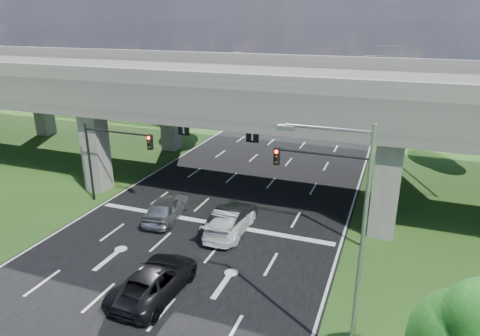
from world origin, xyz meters
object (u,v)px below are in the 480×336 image
Objects in this scene: streetlight_near at (352,234)px; car_silver at (167,208)px; car_trailing at (155,281)px; streetlight_far at (388,97)px; signal_left at (112,151)px; signal_right at (330,178)px; car_dark at (232,219)px; car_white at (230,221)px; streetlight_beyond at (394,77)px.

car_silver is at bearing 145.55° from streetlight_near.
streetlight_near is 10.73m from car_trailing.
signal_left is at bearing -131.78° from streetlight_far.
signal_right is 1.23× the size of car_silver.
streetlight_far is 2.04× the size of car_silver.
streetlight_near reaches higher than car_trailing.
signal_left is 20.56m from streetlight_near.
car_dark reaches higher than car_trailing.
car_white is (9.62, -1.24, -3.37)m from signal_left.
car_dark is 0.30m from car_white.
car_silver is (4.80, -0.94, -3.32)m from signal_left.
streetlight_beyond is (0.00, 16.00, 0.00)m from streetlight_far.
signal_left is 10.27m from car_white.
streetlight_near reaches higher than signal_left.
signal_right is 1.00× the size of signal_left.
car_white is (-8.30, -21.30, -5.03)m from streetlight_far.
streetlight_near is at bearing 133.75° from car_dark.
car_white is at bearing 169.02° from car_silver.
signal_left is 5.91m from car_silver.
signal_left is at bearing -18.59° from car_silver.
car_white is 7.50m from car_trailing.
streetlight_beyond is at bearing 90.00° from streetlight_near.
car_dark reaches higher than car_white.
signal_left is 1.11× the size of car_white.
signal_right reaches higher than car_dark.
car_silver reaches higher than car_trailing.
streetlight_far is at bearing -106.86° from car_trailing.
signal_right reaches higher than car_silver.
streetlight_near is at bearing -29.02° from signal_left.
streetlight_beyond is (2.27, 36.06, 1.66)m from signal_right.
car_white is at bearing -97.10° from car_trailing.
streetlight_near is 30.00m from streetlight_far.
streetlight_near and streetlight_far have the same top height.
streetlight_beyond is at bearing -117.00° from car_silver.
streetlight_far is 16.00m from streetlight_beyond.
car_silver is (-13.12, -37.00, -4.98)m from streetlight_beyond.
streetlight_far is 1.95× the size of car_dark.
streetlight_beyond is 38.24m from car_dark.
car_silver is (-10.85, -0.94, -3.32)m from signal_right.
streetlight_beyond is at bearing -100.62° from car_trailing.
signal_right is at bearing -96.47° from streetlight_far.
signal_left is 0.60× the size of streetlight_far.
streetlight_far is 30.63m from car_trailing.
streetlight_far is 25.26m from car_silver.
streetlight_far is at bearing 90.00° from streetlight_near.
streetlight_far is at bearing -90.00° from streetlight_beyond.
streetlight_beyond is (0.00, 46.00, 0.00)m from streetlight_near.
signal_left is 1.17× the size of car_dark.
signal_right reaches higher than car_trailing.
streetlight_near is at bearing -77.12° from signal_right.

